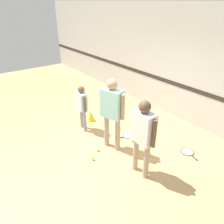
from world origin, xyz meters
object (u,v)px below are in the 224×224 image
tennis_ball_by_spare_racket (133,140)px  tennis_ball_stray_right (93,159)px  tennis_ball_near_instructor (98,150)px  person_student_right (143,131)px  racket_spare_on_floor (128,136)px  person_student_left (82,104)px  racket_second_spare (188,152)px  tennis_ball_stray_left (120,128)px  person_instructor (112,107)px  training_cone (91,116)px

tennis_ball_by_spare_racket → tennis_ball_stray_right: 1.19m
tennis_ball_near_instructor → person_student_right: bearing=14.6°
racket_spare_on_floor → person_student_left: bearing=-44.0°
person_student_left → racket_second_spare: size_ratio=2.34×
tennis_ball_near_instructor → tennis_ball_stray_left: bearing=114.6°
person_instructor → tennis_ball_near_instructor: (-0.06, -0.37, -1.05)m
person_student_right → tennis_ball_stray_left: (-1.60, 0.75, -0.98)m
racket_spare_on_floor → tennis_ball_stray_left: (-0.41, 0.05, 0.02)m
person_instructor → person_student_right: size_ratio=1.06×
tennis_ball_stray_left → tennis_ball_stray_right: bearing=-62.9°
tennis_ball_stray_right → person_student_left: bearing=157.8°
tennis_ball_by_spare_racket → tennis_ball_stray_right: (-0.00, -1.19, 0.00)m
tennis_ball_by_spare_racket → racket_second_spare: bearing=33.6°
tennis_ball_stray_left → racket_spare_on_floor: bearing=-7.0°
person_student_left → tennis_ball_stray_right: person_student_left is taller
tennis_ball_by_spare_racket → tennis_ball_stray_right: size_ratio=1.00×
person_student_left → tennis_ball_by_spare_racket: (1.30, 0.67, -0.75)m
person_student_left → tennis_ball_near_instructor: bearing=-5.0°
person_instructor → tennis_ball_stray_left: size_ratio=26.49×
tennis_ball_near_instructor → person_student_left: bearing=166.8°
training_cone → racket_spare_on_floor: bearing=13.9°
person_student_right → tennis_ball_by_spare_racket: bearing=-35.4°
person_instructor → tennis_ball_by_spare_racket: 1.19m
racket_second_spare → tennis_ball_near_instructor: tennis_ball_near_instructor is taller
racket_spare_on_floor → tennis_ball_by_spare_racket: size_ratio=8.42×
person_student_right → tennis_ball_near_instructor: (-1.12, -0.29, -0.98)m
person_student_right → tennis_ball_by_spare_racket: 1.49m
person_student_right → racket_spare_on_floor: person_student_right is taller
racket_second_spare → tennis_ball_by_spare_racket: 1.35m
person_instructor → racket_spare_on_floor: 1.25m
racket_second_spare → tennis_ball_near_instructor: bearing=-112.5°
racket_spare_on_floor → tennis_ball_stray_left: size_ratio=8.42×
training_cone → racket_second_spare: bearing=20.3°
racket_spare_on_floor → training_cone: bearing=-65.6°
person_student_right → training_cone: bearing=-9.6°
tennis_ball_near_instructor → tennis_ball_stray_right: bearing=-53.9°
tennis_ball_near_instructor → racket_spare_on_floor: bearing=93.7°
person_student_right → training_cone: person_student_right is taller
person_instructor → tennis_ball_stray_right: bearing=-94.7°
person_student_right → tennis_ball_stray_left: bearing=-26.2°
person_student_right → tennis_ball_stray_left: 2.02m
person_instructor → person_student_left: bearing=168.7°
person_student_right → tennis_ball_stray_right: (-0.93, -0.56, -0.98)m
racket_second_spare → tennis_ball_stray_right: bearing=-104.2°
tennis_ball_near_instructor → tennis_ball_stray_right: size_ratio=1.00×
tennis_ball_stray_left → tennis_ball_stray_right: 1.48m
person_student_right → training_cone: size_ratio=5.19×
racket_second_spare → tennis_ball_near_instructor: 2.13m
racket_spare_on_floor → racket_second_spare: size_ratio=1.04×
tennis_ball_by_spare_racket → person_student_right: bearing=-34.4°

